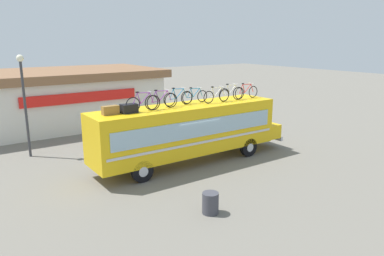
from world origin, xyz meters
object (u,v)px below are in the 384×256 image
object	(u,v)px
bus	(189,129)
rooftop_bicycle_7	(246,92)
luggage_bag_2	(129,109)
rooftop_bicycle_5	(216,96)
rooftop_bicycle_1	(143,103)
trash_bin	(210,203)
rooftop_bicycle_2	(161,101)
rooftop_bicycle_4	(195,96)
street_lamp	(24,92)
rooftop_bicycle_6	(231,93)
luggage_bag_1	(110,110)
rooftop_bicycle_3	(178,98)

from	to	relation	value
bus	rooftop_bicycle_7	size ratio (longest dim) A/B	6.56
bus	rooftop_bicycle_7	distance (m)	4.25
luggage_bag_2	rooftop_bicycle_5	distance (m)	5.11
rooftop_bicycle_1	trash_bin	size ratio (longest dim) A/B	2.20
rooftop_bicycle_2	rooftop_bicycle_4	distance (m)	2.36
rooftop_bicycle_4	street_lamp	xyz separation A→B (m)	(-7.39, 5.70, 0.14)
rooftop_bicycle_7	street_lamp	world-z (taller)	street_lamp
trash_bin	rooftop_bicycle_2	bearing A→B (deg)	79.34
rooftop_bicycle_2	rooftop_bicycle_5	world-z (taller)	rooftop_bicycle_2
rooftop_bicycle_4	rooftop_bicycle_7	bearing A→B (deg)	-7.86
rooftop_bicycle_2	rooftop_bicycle_6	xyz separation A→B (m)	(4.43, -0.07, -0.00)
luggage_bag_2	rooftop_bicycle_1	distance (m)	0.74
luggage_bag_1	rooftop_bicycle_5	xyz separation A→B (m)	(5.97, -0.21, 0.17)
rooftop_bicycle_2	bus	bearing A→B (deg)	3.07
rooftop_bicycle_4	trash_bin	xyz separation A→B (m)	(-3.31, -5.67, -3.09)
rooftop_bicycle_2	street_lamp	world-z (taller)	street_lamp
rooftop_bicycle_6	rooftop_bicycle_1	bearing A→B (deg)	-179.64
rooftop_bicycle_3	bus	bearing A→B (deg)	-23.73
rooftop_bicycle_1	street_lamp	world-z (taller)	street_lamp
luggage_bag_2	rooftop_bicycle_4	bearing A→B (deg)	6.75
rooftop_bicycle_3	trash_bin	distance (m)	6.74
rooftop_bicycle_2	rooftop_bicycle_6	distance (m)	4.43
rooftop_bicycle_7	luggage_bag_1	bearing A→B (deg)	179.24
luggage_bag_1	rooftop_bicycle_6	size ratio (longest dim) A/B	0.43
rooftop_bicycle_6	rooftop_bicycle_7	bearing A→B (deg)	2.11
rooftop_bicycle_1	rooftop_bicycle_7	world-z (taller)	rooftop_bicycle_1
bus	trash_bin	size ratio (longest dim) A/B	13.87
luggage_bag_1	trash_bin	xyz separation A→B (m)	(1.63, -5.32, -2.93)
rooftop_bicycle_3	rooftop_bicycle_6	distance (m)	3.26
rooftop_bicycle_1	rooftop_bicycle_7	xyz separation A→B (m)	(6.68, 0.08, -0.03)
luggage_bag_1	rooftop_bicycle_4	bearing A→B (deg)	4.03
rooftop_bicycle_3	rooftop_bicycle_5	world-z (taller)	rooftop_bicycle_3
luggage_bag_1	rooftop_bicycle_1	size ratio (longest dim) A/B	0.42
luggage_bag_1	street_lamp	world-z (taller)	street_lamp
rooftop_bicycle_7	street_lamp	xyz separation A→B (m)	(-10.70, 6.16, 0.13)
trash_bin	street_lamp	world-z (taller)	street_lamp
bus	rooftop_bicycle_4	bearing A→B (deg)	30.15
bus	rooftop_bicycle_7	world-z (taller)	rooftop_bicycle_7
rooftop_bicycle_4	street_lamp	world-z (taller)	street_lamp
rooftop_bicycle_3	street_lamp	world-z (taller)	street_lamp
rooftop_bicycle_5	rooftop_bicycle_6	size ratio (longest dim) A/B	1.00
rooftop_bicycle_5	rooftop_bicycle_7	size ratio (longest dim) A/B	1.00
rooftop_bicycle_6	street_lamp	size ratio (longest dim) A/B	0.31
rooftop_bicycle_7	trash_bin	xyz separation A→B (m)	(-6.62, -5.21, -3.10)
trash_bin	bus	bearing A→B (deg)	62.98
rooftop_bicycle_3	rooftop_bicycle_1	bearing A→B (deg)	-169.11
rooftop_bicycle_2	street_lamp	size ratio (longest dim) A/B	0.32
luggage_bag_1	luggage_bag_2	bearing A→B (deg)	-8.93
bus	rooftop_bicycle_1	size ratio (longest dim) A/B	6.32
rooftop_bicycle_7	luggage_bag_2	bearing A→B (deg)	-179.80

